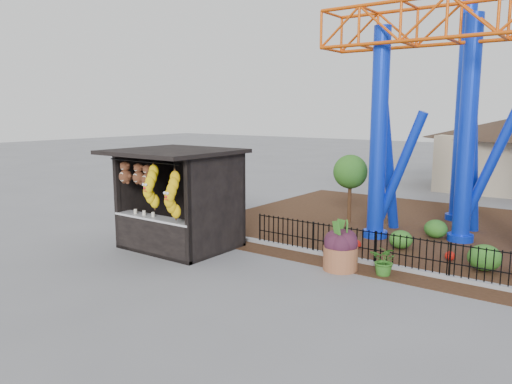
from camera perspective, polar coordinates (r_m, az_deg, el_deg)
The scene contains 9 objects.
ground at distance 13.43m, azimuth -2.97°, elevation -9.40°, with size 120.00×120.00×0.00m, color slate.
mulch_bed at distance 18.78m, azimuth 22.88°, elevation -4.66°, with size 18.00×12.00×0.02m, color #331E11.
curb at distance 14.11m, azimuth 18.01°, elevation -8.67°, with size 18.00×0.18×0.12m, color gray.
prize_booth at distance 15.68m, azimuth -9.30°, elevation -1.08°, with size 3.50×3.40×3.12m.
picket_fence at distance 13.75m, azimuth 21.68°, elevation -7.43°, with size 12.20×0.06×1.00m, color black, non-canonical shape.
terracotta_planter at distance 13.90m, azimuth 9.62°, elevation -7.45°, with size 0.94×0.94×0.65m, color #985837.
planter_foliage at distance 13.73m, azimuth 9.69°, elevation -4.87°, with size 0.70×0.70×0.64m, color #341524.
potted_plant at distance 13.64m, azimuth 14.55°, elevation -7.59°, with size 0.74×0.64×0.82m, color #23601C.
landscaping at distance 16.07m, azimuth 23.30°, elevation -5.85°, with size 7.24×3.63×0.71m.
Camera 1 is at (8.09, -9.82, 4.30)m, focal length 35.00 mm.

